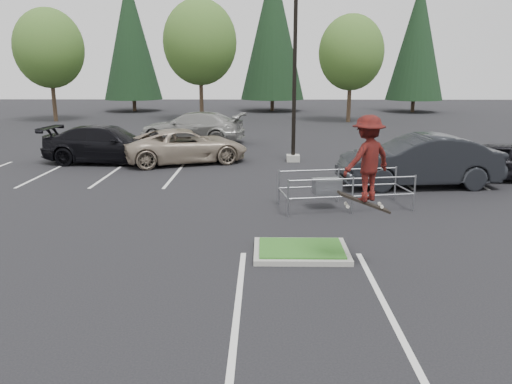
{
  "coord_description": "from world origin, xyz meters",
  "views": [
    {
      "loc": [
        -0.89,
        -11.02,
        4.22
      ],
      "look_at": [
        -1.08,
        1.5,
        1.11
      ],
      "focal_mm": 35.0,
      "sensor_mm": 36.0,
      "label": 1
    }
  ],
  "objects_px": {
    "light_pole": "(295,61)",
    "car_r_charc": "(418,161)",
    "car_far_silver": "(193,127)",
    "conif_b": "(273,31)",
    "cart_corral": "(331,186)",
    "car_r_black": "(493,161)",
    "decid_a": "(49,51)",
    "conif_c": "(418,41)",
    "car_l_tan": "(184,146)",
    "decid_b": "(200,45)",
    "decid_c": "(351,55)",
    "conif_a": "(131,38)",
    "car_l_black": "(108,144)",
    "skateboarder": "(366,159)"
  },
  "relations": [
    {
      "from": "decid_c",
      "to": "car_far_silver",
      "type": "bearing_deg",
      "value": -132.89
    },
    {
      "from": "light_pole",
      "to": "conif_b",
      "type": "distance_m",
      "value": 28.69
    },
    {
      "from": "decid_a",
      "to": "skateboarder",
      "type": "relative_size",
      "value": 4.39
    },
    {
      "from": "cart_corral",
      "to": "conif_b",
      "type": "bearing_deg",
      "value": 82.15
    },
    {
      "from": "car_far_silver",
      "to": "decid_c",
      "type": "bearing_deg",
      "value": 146.23
    },
    {
      "from": "decid_c",
      "to": "cart_corral",
      "type": "relative_size",
      "value": 2.03
    },
    {
      "from": "decid_b",
      "to": "car_r_black",
      "type": "height_order",
      "value": "decid_b"
    },
    {
      "from": "conif_c",
      "to": "car_r_black",
      "type": "bearing_deg",
      "value": -100.83
    },
    {
      "from": "decid_a",
      "to": "car_far_silver",
      "type": "relative_size",
      "value": 1.45
    },
    {
      "from": "car_l_tan",
      "to": "car_r_black",
      "type": "relative_size",
      "value": 1.27
    },
    {
      "from": "decid_a",
      "to": "decid_b",
      "type": "distance_m",
      "value": 12.02
    },
    {
      "from": "decid_c",
      "to": "decid_a",
      "type": "bearing_deg",
      "value": 179.52
    },
    {
      "from": "conif_b",
      "to": "car_far_silver",
      "type": "height_order",
      "value": "conif_b"
    },
    {
      "from": "light_pole",
      "to": "car_far_silver",
      "type": "relative_size",
      "value": 1.65
    },
    {
      "from": "cart_corral",
      "to": "car_r_charc",
      "type": "relative_size",
      "value": 0.72
    },
    {
      "from": "light_pole",
      "to": "car_r_charc",
      "type": "bearing_deg",
      "value": -49.46
    },
    {
      "from": "decid_a",
      "to": "decid_c",
      "type": "bearing_deg",
      "value": -0.48
    },
    {
      "from": "car_l_tan",
      "to": "car_r_charc",
      "type": "height_order",
      "value": "car_r_charc"
    },
    {
      "from": "car_l_tan",
      "to": "car_r_charc",
      "type": "bearing_deg",
      "value": -135.99
    },
    {
      "from": "light_pole",
      "to": "decid_c",
      "type": "height_order",
      "value": "light_pole"
    },
    {
      "from": "cart_corral",
      "to": "car_r_black",
      "type": "xyz_separation_m",
      "value": [
        6.8,
        4.21,
        0.05
      ]
    },
    {
      "from": "light_pole",
      "to": "car_far_silver",
      "type": "bearing_deg",
      "value": 132.51
    },
    {
      "from": "conif_c",
      "to": "car_r_black",
      "type": "distance_m",
      "value": 32.51
    },
    {
      "from": "cart_corral",
      "to": "car_r_black",
      "type": "relative_size",
      "value": 0.94
    },
    {
      "from": "conif_b",
      "to": "car_far_silver",
      "type": "bearing_deg",
      "value": -102.53
    },
    {
      "from": "conif_c",
      "to": "car_far_silver",
      "type": "xyz_separation_m",
      "value": [
        -19.0,
        -21.5,
        -5.96
      ]
    },
    {
      "from": "conif_a",
      "to": "car_l_tan",
      "type": "height_order",
      "value": "conif_a"
    },
    {
      "from": "conif_b",
      "to": "car_l_tan",
      "type": "distance_m",
      "value": 30.19
    },
    {
      "from": "conif_b",
      "to": "car_l_black",
      "type": "bearing_deg",
      "value": -105.42
    },
    {
      "from": "light_pole",
      "to": "decid_b",
      "type": "relative_size",
      "value": 1.05
    },
    {
      "from": "cart_corral",
      "to": "car_l_black",
      "type": "bearing_deg",
      "value": 130.8
    },
    {
      "from": "decid_b",
      "to": "skateboarder",
      "type": "distance_m",
      "value": 32.55
    },
    {
      "from": "decid_a",
      "to": "car_r_charc",
      "type": "relative_size",
      "value": 1.56
    },
    {
      "from": "car_l_tan",
      "to": "decid_b",
      "type": "bearing_deg",
      "value": -15.58
    },
    {
      "from": "car_l_black",
      "to": "car_r_black",
      "type": "relative_size",
      "value": 1.33
    },
    {
      "from": "decid_b",
      "to": "conif_a",
      "type": "bearing_deg",
      "value": 130.17
    },
    {
      "from": "conif_c",
      "to": "cart_corral",
      "type": "bearing_deg",
      "value": -109.79
    },
    {
      "from": "car_r_black",
      "to": "conif_b",
      "type": "bearing_deg",
      "value": -161.12
    },
    {
      "from": "light_pole",
      "to": "decid_b",
      "type": "bearing_deg",
      "value": 109.35
    },
    {
      "from": "decid_a",
      "to": "car_l_tan",
      "type": "xyz_separation_m",
      "value": [
        13.51,
        -18.53,
        -4.8
      ]
    },
    {
      "from": "conif_b",
      "to": "car_r_black",
      "type": "relative_size",
      "value": 3.29
    },
    {
      "from": "conif_a",
      "to": "skateboarder",
      "type": "distance_m",
      "value": 43.97
    },
    {
      "from": "conif_c",
      "to": "car_l_tan",
      "type": "distance_m",
      "value": 34.1
    },
    {
      "from": "conif_c",
      "to": "skateboarder",
      "type": "distance_m",
      "value": 42.7
    },
    {
      "from": "decid_c",
      "to": "car_l_tan",
      "type": "xyz_separation_m",
      "value": [
        -10.49,
        -18.33,
        -4.47
      ]
    },
    {
      "from": "conif_a",
      "to": "car_far_silver",
      "type": "distance_m",
      "value": 24.57
    },
    {
      "from": "car_r_charc",
      "to": "decid_c",
      "type": "bearing_deg",
      "value": 171.68
    },
    {
      "from": "decid_a",
      "to": "decid_b",
      "type": "relative_size",
      "value": 0.92
    },
    {
      "from": "conif_c",
      "to": "car_r_black",
      "type": "xyz_separation_m",
      "value": [
        -6.0,
        -31.37,
        -6.1
      ]
    },
    {
      "from": "car_l_tan",
      "to": "car_r_black",
      "type": "xyz_separation_m",
      "value": [
        12.5,
        -3.37,
        -0.03
      ]
    }
  ]
}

